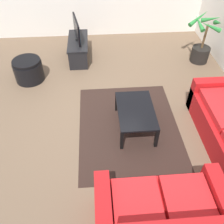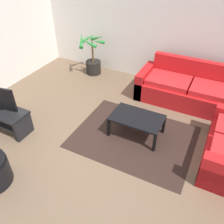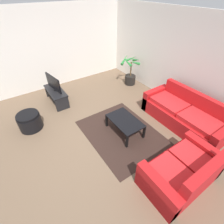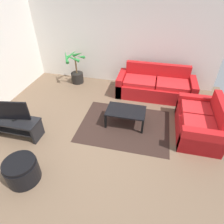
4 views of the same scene
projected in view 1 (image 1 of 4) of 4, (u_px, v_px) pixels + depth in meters
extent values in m
plane|color=brown|center=(91.00, 107.00, 4.63)|extent=(6.60, 6.60, 0.00)
cube|color=red|center=(215.00, 94.00, 4.43)|extent=(0.18, 0.90, 0.62)
cube|color=red|center=(161.00, 219.00, 2.90)|extent=(0.90, 1.52, 0.42)
cube|color=red|center=(104.00, 220.00, 2.79)|extent=(0.90, 0.18, 0.62)
cube|color=red|center=(218.00, 211.00, 2.87)|extent=(0.90, 0.18, 0.62)
cube|color=red|center=(137.00, 206.00, 2.73)|extent=(0.66, 0.54, 0.12)
cube|color=red|center=(188.00, 202.00, 2.77)|extent=(0.66, 0.54, 0.12)
cube|color=black|center=(78.00, 41.00, 5.63)|extent=(1.10, 0.45, 0.04)
cube|color=black|center=(79.00, 50.00, 5.79)|extent=(1.02, 0.39, 0.03)
cube|color=black|center=(79.00, 38.00, 6.15)|extent=(0.06, 0.41, 0.45)
cube|color=black|center=(78.00, 61.00, 5.40)|extent=(0.06, 0.41, 0.45)
cube|color=black|center=(77.00, 29.00, 5.44)|extent=(0.80, 0.17, 0.45)
cube|color=teal|center=(78.00, 29.00, 5.44)|extent=(0.74, 0.13, 0.40)
cylinder|color=black|center=(78.00, 39.00, 5.60)|extent=(0.10, 0.10, 0.04)
cube|color=black|center=(136.00, 110.00, 4.00)|extent=(0.95, 0.60, 0.03)
cube|color=black|center=(117.00, 102.00, 4.44)|extent=(0.05, 0.05, 0.38)
cube|color=black|center=(122.00, 140.00, 3.80)|extent=(0.05, 0.05, 0.38)
cube|color=black|center=(146.00, 101.00, 4.47)|extent=(0.05, 0.05, 0.38)
cube|color=black|center=(157.00, 138.00, 3.83)|extent=(0.05, 0.05, 0.38)
cube|color=black|center=(129.00, 127.00, 4.26)|extent=(2.20, 1.70, 0.01)
cylinder|color=black|center=(200.00, 54.00, 5.69)|extent=(0.40, 0.40, 0.34)
cylinder|color=brown|center=(205.00, 37.00, 5.39)|extent=(0.05, 0.05, 0.54)
cone|color=#298338|center=(211.00, 27.00, 5.01)|extent=(0.16, 0.44, 0.25)
cone|color=#298338|center=(218.00, 23.00, 5.15)|extent=(0.41, 0.17, 0.23)
cone|color=#298338|center=(211.00, 19.00, 5.30)|extent=(0.31, 0.40, 0.24)
cone|color=#298338|center=(199.00, 18.00, 5.33)|extent=(0.36, 0.52, 0.29)
cone|color=#298338|center=(200.00, 23.00, 5.14)|extent=(0.43, 0.15, 0.24)
cylinder|color=black|center=(29.00, 71.00, 5.14)|extent=(0.60, 0.60, 0.41)
cylinder|color=black|center=(26.00, 62.00, 4.98)|extent=(0.57, 0.57, 0.06)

